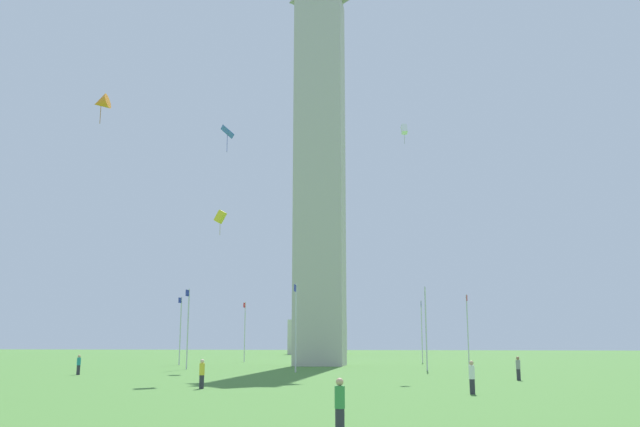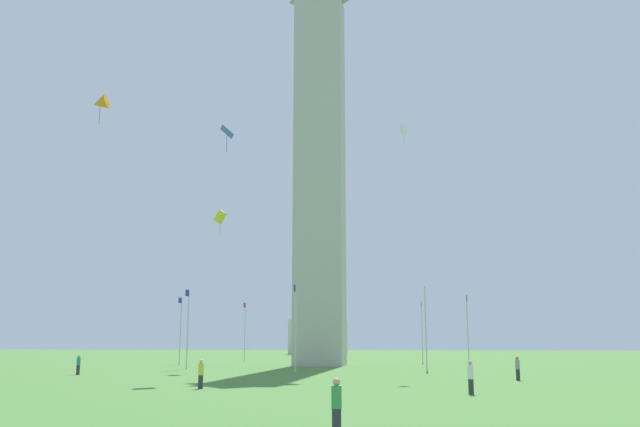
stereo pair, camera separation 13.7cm
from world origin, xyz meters
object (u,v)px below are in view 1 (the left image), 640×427
at_px(person_yellow_shirt, 202,374).
at_px(person_gray_shirt, 518,369).
at_px(person_green_shirt, 340,407).
at_px(person_white_shirt, 472,378).
at_px(flagpole_ne, 426,324).
at_px(distant_building, 319,337).
at_px(flagpole_w, 180,327).
at_px(flagpole_e, 468,327).
at_px(flagpole_se, 422,328).
at_px(flagpole_s, 336,329).
at_px(kite_orange_delta, 101,103).
at_px(kite_blue_diamond, 227,132).
at_px(kite_yellow_box, 220,217).
at_px(obelisk_monument, 320,149).
at_px(person_teal_shirt, 79,365).
at_px(flagpole_n, 296,323).
at_px(flagpole_sw, 245,329).
at_px(flagpole_nw, 188,325).
at_px(kite_white_box, 404,129).

height_order(person_yellow_shirt, person_gray_shirt, person_yellow_shirt).
relative_size(person_green_shirt, person_white_shirt, 0.97).
distance_m(flagpole_ne, distant_building, 86.80).
bearing_deg(flagpole_w, flagpole_e, 90.00).
xyz_separation_m(flagpole_se, flagpole_s, (-4.96, -11.98, 0.00)).
relative_size(kite_orange_delta, kite_blue_diamond, 0.92).
xyz_separation_m(flagpole_w, distant_building, (-72.04, 7.18, -0.82)).
height_order(kite_orange_delta, distant_building, kite_orange_delta).
height_order(kite_yellow_box, distant_building, kite_yellow_box).
bearing_deg(obelisk_monument, kite_orange_delta, -14.68).
bearing_deg(person_teal_shirt, flagpole_w, 19.89).
relative_size(obelisk_monument, person_green_shirt, 30.31).
xyz_separation_m(flagpole_ne, distant_building, (-84.03, -21.75, -0.82)).
bearing_deg(flagpole_s, flagpole_w, -45.00).
relative_size(flagpole_s, distant_building, 0.39).
height_order(flagpole_n, flagpole_s, same).
height_order(flagpole_se, flagpole_w, same).
xyz_separation_m(obelisk_monument, flagpole_se, (-11.92, 11.98, -21.60)).
relative_size(flagpole_sw, flagpole_nw, 1.00).
bearing_deg(flagpole_nw, kite_yellow_box, 91.71).
distance_m(flagpole_n, flagpole_se, 31.32).
xyz_separation_m(flagpole_sw, kite_yellow_box, (23.88, 3.06, 11.13)).
relative_size(flagpole_e, kite_yellow_box, 3.03).
height_order(person_green_shirt, person_teal_shirt, person_green_shirt).
bearing_deg(distant_building, flagpole_e, 20.35).
height_order(flagpole_n, person_teal_shirt, flagpole_n).
bearing_deg(kite_white_box, kite_yellow_box, -108.49).
relative_size(obelisk_monument, person_yellow_shirt, 29.83).
bearing_deg(kite_white_box, flagpole_nw, -105.88).
distance_m(flagpole_sw, person_green_shirt, 72.19).
height_order(obelisk_monument, flagpole_w, obelisk_monument).
distance_m(flagpole_ne, person_gray_shirt, 16.59).
xyz_separation_m(person_green_shirt, kite_orange_delta, (-19.43, -18.14, 17.81)).
xyz_separation_m(kite_white_box, kite_orange_delta, (19.46, -20.28, -3.53)).
bearing_deg(flagpole_n, flagpole_sw, -157.50).
xyz_separation_m(flagpole_w, flagpole_nw, (11.98, 4.96, 0.00)).
relative_size(flagpole_ne, flagpole_se, 1.00).
xyz_separation_m(flagpole_n, person_white_shirt, (23.48, 13.69, -3.54)).
height_order(flagpole_s, kite_orange_delta, kite_orange_delta).
height_order(flagpole_w, kite_white_box, kite_white_box).
height_order(flagpole_w, person_white_shirt, flagpole_w).
xyz_separation_m(person_teal_shirt, kite_blue_diamond, (-0.43, 12.32, 20.18)).
bearing_deg(person_gray_shirt, kite_yellow_box, 56.37).
xyz_separation_m(flagpole_s, flagpole_sw, (4.96, -11.98, 0.00)).
distance_m(flagpole_ne, kite_white_box, 18.94).
bearing_deg(person_teal_shirt, flagpole_ne, -47.20).
bearing_deg(kite_orange_delta, flagpole_w, -169.46).
distance_m(flagpole_sw, person_yellow_shirt, 51.37).
bearing_deg(obelisk_monument, flagpole_se, 134.86).
distance_m(flagpole_s, kite_yellow_box, 32.18).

